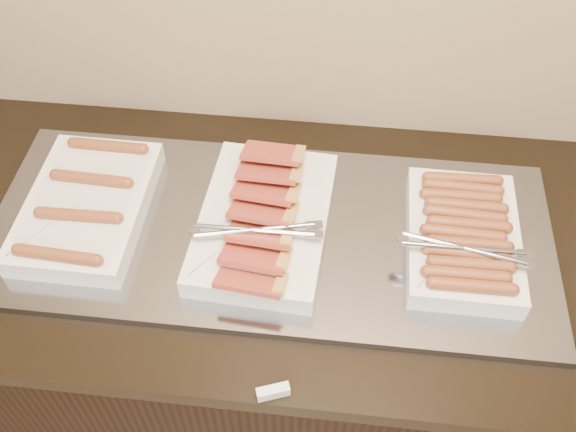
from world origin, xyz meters
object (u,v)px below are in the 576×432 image
object	(u,v)px
counter	(266,336)
warming_tray	(270,232)
dish_left	(87,205)
dish_right	(463,237)
dish_center	(263,221)

from	to	relation	value
counter	warming_tray	size ratio (longest dim) A/B	1.72
dish_left	counter	bearing A→B (deg)	0.59
counter	dish_right	distance (m)	0.66
dish_right	dish_left	bearing A→B (deg)	-179.86
counter	dish_left	world-z (taller)	dish_left
dish_left	dish_center	world-z (taller)	dish_center
warming_tray	dish_right	world-z (taller)	dish_right
dish_center	dish_right	distance (m)	0.41
dish_right	warming_tray	bearing A→B (deg)	179.85
counter	dish_right	xyz separation A→B (m)	(0.42, -0.00, 0.50)
warming_tray	dish_right	distance (m)	0.40
counter	warming_tray	world-z (taller)	warming_tray
counter	warming_tray	distance (m)	0.46
dish_left	dish_center	distance (m)	0.38
counter	dish_center	distance (m)	0.50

